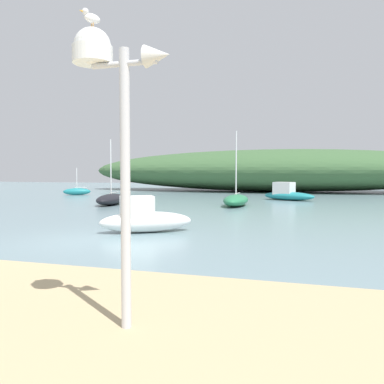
# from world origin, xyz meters

# --- Properties ---
(ground_plane) EXTENTS (120.00, 120.00, 0.00)m
(ground_plane) POSITION_xyz_m (0.00, 0.00, 0.00)
(ground_plane) COLOR gray
(distant_hill) EXTENTS (42.40, 11.90, 4.58)m
(distant_hill) POSITION_xyz_m (2.64, 33.23, 2.29)
(distant_hill) COLOR #3D6038
(distant_hill) RESTS_ON ground
(mast_structure) EXTENTS (1.23, 0.48, 3.62)m
(mast_structure) POSITION_xyz_m (4.18, -6.04, 3.15)
(mast_structure) COLOR silver
(mast_structure) RESTS_ON beach_sand
(seagull_on_radar) EXTENTS (0.19, 0.27, 0.20)m
(seagull_on_radar) POSITION_xyz_m (3.99, -6.05, 3.94)
(seagull_on_radar) COLOR orange
(seagull_on_radar) RESTS_ON mast_structure
(sailboat_east_reach) EXTENTS (2.10, 4.21, 4.18)m
(sailboat_east_reach) POSITION_xyz_m (-5.67, 12.19, 0.36)
(sailboat_east_reach) COLOR black
(sailboat_east_reach) RESTS_ON ground
(motorboat_near_shore) EXTENTS (3.23, 2.55, 1.27)m
(motorboat_near_shore) POSITION_xyz_m (1.05, 2.13, 0.48)
(motorboat_near_shore) COLOR white
(motorboat_near_shore) RESTS_ON ground
(sailboat_centre_water) EXTENTS (1.49, 3.93, 4.60)m
(sailboat_centre_water) POSITION_xyz_m (2.21, 13.50, 0.37)
(sailboat_centre_water) COLOR #287A4C
(sailboat_centre_water) RESTS_ON ground
(motorboat_west_reach) EXTENTS (4.16, 2.73, 1.35)m
(motorboat_west_reach) POSITION_xyz_m (4.98, 19.61, 0.48)
(motorboat_west_reach) COLOR teal
(motorboat_west_reach) RESTS_ON ground
(sailboat_by_sandbar) EXTENTS (2.48, 1.85, 2.49)m
(sailboat_by_sandbar) POSITION_xyz_m (-13.85, 20.83, 0.33)
(sailboat_by_sandbar) COLOR teal
(sailboat_by_sandbar) RESTS_ON ground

